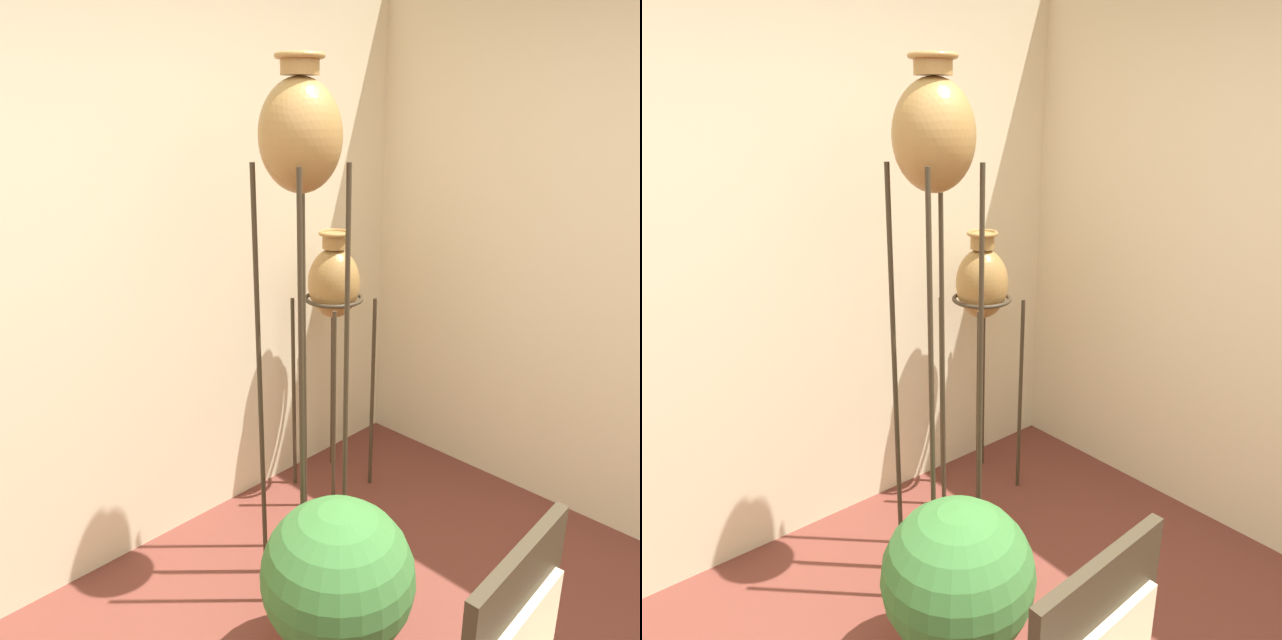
% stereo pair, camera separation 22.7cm
% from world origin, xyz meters
% --- Properties ---
extents(wall_back, '(7.80, 0.06, 2.70)m').
position_xyz_m(wall_back, '(0.00, 1.93, 1.35)').
color(wall_back, beige).
rests_on(wall_back, ground_plane).
extents(vase_stand_tall, '(0.30, 0.30, 2.15)m').
position_xyz_m(vase_stand_tall, '(0.61, 1.23, 1.82)').
color(vase_stand_tall, '#382D1E').
rests_on(vase_stand_tall, ground_plane).
extents(vase_stand_medium, '(0.31, 0.31, 1.41)m').
position_xyz_m(vase_stand_medium, '(1.20, 1.63, 1.12)').
color(vase_stand_medium, '#382D1E').
rests_on(vase_stand_medium, ground_plane).
extents(potted_plant, '(0.55, 0.55, 0.70)m').
position_xyz_m(potted_plant, '(0.34, 0.77, 0.38)').
color(potted_plant, '#B26647').
rests_on(potted_plant, ground_plane).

